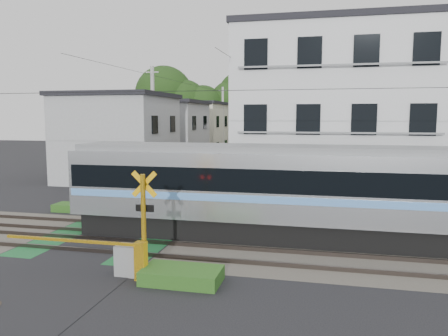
% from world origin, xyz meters
% --- Properties ---
extents(ground, '(120.00, 120.00, 0.00)m').
position_xyz_m(ground, '(0.00, 0.00, 0.00)').
color(ground, black).
extents(track_bed, '(120.00, 120.00, 0.14)m').
position_xyz_m(track_bed, '(0.00, 0.00, 0.04)').
color(track_bed, '#47423A').
rests_on(track_bed, ground).
extents(crossing_signal_near, '(4.74, 0.65, 3.09)m').
position_xyz_m(crossing_signal_near, '(2.59, -3.65, 0.71)').
color(crossing_signal_near, '#F7B10D').
rests_on(crossing_signal_near, ground).
extents(crossing_signal_far, '(4.74, 0.65, 3.09)m').
position_xyz_m(crossing_signal_far, '(-2.59, 3.65, 0.71)').
color(crossing_signal_far, '#F7B10D').
rests_on(crossing_signal_far, ground).
extents(apartment_block, '(10.20, 8.36, 9.30)m').
position_xyz_m(apartment_block, '(8.50, 9.49, 4.66)').
color(apartment_block, silver).
rests_on(apartment_block, ground).
extents(houses_row, '(22.07, 31.35, 6.80)m').
position_xyz_m(houses_row, '(0.25, 25.92, 3.24)').
color(houses_row, '#A4A7A9').
rests_on(houses_row, ground).
extents(tree_hill, '(40.00, 14.07, 11.91)m').
position_xyz_m(tree_hill, '(0.16, 48.01, 6.10)').
color(tree_hill, '#1D3913').
rests_on(tree_hill, ground).
extents(catenary, '(60.00, 5.04, 7.00)m').
position_xyz_m(catenary, '(6.00, 0.03, 3.70)').
color(catenary, '#2D2D33').
rests_on(catenary, ground).
extents(utility_poles, '(7.90, 42.00, 8.00)m').
position_xyz_m(utility_poles, '(-1.05, 23.01, 4.08)').
color(utility_poles, '#A5A5A0').
rests_on(utility_poles, ground).
extents(pedestrian, '(0.73, 0.55, 1.81)m').
position_xyz_m(pedestrian, '(1.07, 32.00, 0.91)').
color(pedestrian, '#35313D').
rests_on(pedestrian, ground).
extents(weed_patches, '(10.25, 8.80, 0.40)m').
position_xyz_m(weed_patches, '(1.76, -0.09, 0.18)').
color(weed_patches, '#2D5E1E').
rests_on(weed_patches, ground).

